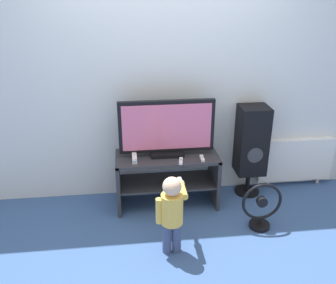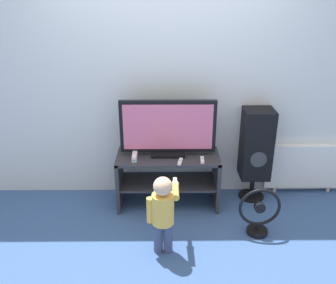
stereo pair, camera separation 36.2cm
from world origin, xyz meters
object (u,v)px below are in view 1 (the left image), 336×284
at_px(game_console, 134,158).
at_px(remote_secondary, 181,161).
at_px(remote_primary, 202,158).
at_px(television, 167,129).
at_px(radiator, 296,160).
at_px(floor_fan, 261,208).
at_px(child, 172,209).
at_px(speaker_tower, 252,142).

height_order(game_console, remote_secondary, game_console).
bearing_deg(remote_primary, television, 156.16).
xyz_separation_m(game_console, remote_primary, (0.66, -0.05, -0.02)).
distance_m(game_console, remote_primary, 0.67).
bearing_deg(television, radiator, 8.07).
relative_size(game_console, radiator, 0.20).
relative_size(floor_fan, radiator, 0.55).
bearing_deg(radiator, child, -147.08).
bearing_deg(radiator, remote_secondary, -164.03).
height_order(speaker_tower, floor_fan, speaker_tower).
relative_size(television, remote_primary, 7.20).
bearing_deg(child, floor_fan, 15.29).
relative_size(game_console, floor_fan, 0.36).
height_order(game_console, radiator, game_console).
bearing_deg(radiator, speaker_tower, -168.40).
distance_m(game_console, remote_secondary, 0.46).
distance_m(remote_primary, radiator, 1.25).
xyz_separation_m(game_console, radiator, (1.83, 0.31, -0.28)).
height_order(child, floor_fan, child).
relative_size(speaker_tower, radiator, 1.17).
bearing_deg(speaker_tower, television, -174.23).
bearing_deg(child, radiator, 32.92).
relative_size(remote_secondary, speaker_tower, 0.13).
height_order(remote_secondary, child, child).
distance_m(speaker_tower, radiator, 0.67).
bearing_deg(floor_fan, remote_secondary, 152.99).
bearing_deg(child, remote_secondary, 74.85).
height_order(television, radiator, television).
height_order(television, remote_primary, television).
xyz_separation_m(game_console, remote_secondary, (0.45, -0.09, -0.02)).
height_order(remote_secondary, floor_fan, remote_secondary).
distance_m(remote_primary, child, 0.76).
relative_size(child, floor_fan, 1.54).
height_order(game_console, remote_primary, game_console).
bearing_deg(speaker_tower, floor_fan, -97.27).
height_order(child, radiator, child).
bearing_deg(television, remote_secondary, -57.26).
xyz_separation_m(game_console, floor_fan, (1.16, -0.45, -0.37)).
relative_size(television, speaker_tower, 0.94).
xyz_separation_m(remote_secondary, floor_fan, (0.72, -0.36, -0.36)).
relative_size(remote_secondary, floor_fan, 0.28).
bearing_deg(speaker_tower, remote_primary, -157.46).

